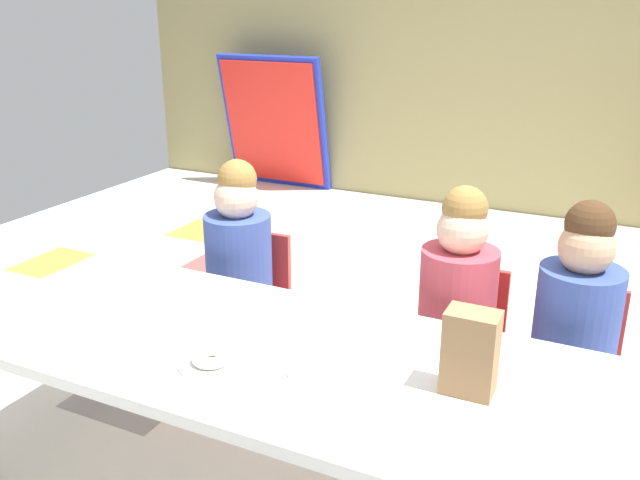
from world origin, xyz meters
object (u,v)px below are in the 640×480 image
(seated_child_middle_seat, at_px, (459,292))
(paper_bag_brown, at_px, (470,352))
(folded_activity_table, at_px, (274,123))
(paper_plate_near_edge, at_px, (212,363))
(craft_table, at_px, (304,369))
(donut_powdered_on_plate, at_px, (211,357))
(seated_child_far_right, at_px, (577,314))
(seated_child_near_camera, at_px, (240,253))
(paper_plate_center_table, at_px, (321,371))

(seated_child_middle_seat, bearing_deg, paper_bag_brown, -73.05)
(folded_activity_table, distance_m, paper_plate_near_edge, 3.90)
(craft_table, distance_m, paper_bag_brown, 0.48)
(seated_child_middle_seat, bearing_deg, donut_powdered_on_plate, -121.88)
(seated_child_far_right, height_order, paper_bag_brown, seated_child_far_right)
(seated_child_near_camera, height_order, paper_plate_center_table, seated_child_near_camera)
(seated_child_near_camera, relative_size, paper_plate_near_edge, 5.10)
(seated_child_near_camera, distance_m, seated_child_far_right, 1.25)
(seated_child_middle_seat, distance_m, donut_powdered_on_plate, 0.90)
(craft_table, xyz_separation_m, seated_child_middle_seat, (0.27, 0.61, 0.04))
(seated_child_middle_seat, distance_m, folded_activity_table, 3.52)
(seated_child_middle_seat, bearing_deg, craft_table, -113.96)
(seated_child_middle_seat, relative_size, donut_powdered_on_plate, 8.51)
(seated_child_far_right, bearing_deg, paper_plate_near_edge, -138.24)
(folded_activity_table, relative_size, paper_bag_brown, 4.94)
(paper_plate_near_edge, xyz_separation_m, donut_powdered_on_plate, (0.00, 0.00, 0.02))
(paper_bag_brown, height_order, donut_powdered_on_plate, paper_bag_brown)
(seated_child_near_camera, relative_size, seated_child_middle_seat, 1.00)
(seated_child_far_right, distance_m, donut_powdered_on_plate, 1.15)
(craft_table, distance_m, folded_activity_table, 3.87)
(seated_child_near_camera, bearing_deg, paper_plate_near_edge, -62.72)
(paper_plate_center_table, bearing_deg, paper_bag_brown, 12.52)
(seated_child_middle_seat, height_order, seated_child_far_right, same)
(paper_plate_near_edge, bearing_deg, paper_bag_brown, 14.86)
(seated_child_near_camera, distance_m, paper_plate_near_edge, 0.86)
(seated_child_near_camera, distance_m, folded_activity_table, 3.04)
(paper_plate_near_edge, xyz_separation_m, paper_plate_center_table, (0.28, 0.09, 0.00))
(folded_activity_table, bearing_deg, paper_bag_brown, -53.62)
(donut_powdered_on_plate, bearing_deg, seated_child_middle_seat, 58.12)
(seated_child_middle_seat, relative_size, folded_activity_table, 0.84)
(seated_child_far_right, bearing_deg, paper_bag_brown, -108.76)
(craft_table, bearing_deg, seated_child_near_camera, 134.35)
(folded_activity_table, xyz_separation_m, donut_powdered_on_plate, (1.78, -3.47, 0.04))
(craft_table, relative_size, seated_child_near_camera, 2.37)
(craft_table, distance_m, paper_plate_near_edge, 0.26)
(seated_child_near_camera, height_order, donut_powdered_on_plate, seated_child_near_camera)
(donut_powdered_on_plate, bearing_deg, folded_activity_table, 117.09)
(folded_activity_table, bearing_deg, donut_powdered_on_plate, -62.91)
(craft_table, distance_m, seated_child_near_camera, 0.86)
(paper_plate_center_table, height_order, donut_powdered_on_plate, donut_powdered_on_plate)
(paper_plate_near_edge, bearing_deg, seated_child_near_camera, 117.28)
(folded_activity_table, xyz_separation_m, paper_plate_center_table, (2.06, -3.38, 0.02))
(paper_plate_center_table, bearing_deg, seated_child_near_camera, 135.22)
(seated_child_near_camera, relative_size, donut_powdered_on_plate, 8.51)
(seated_child_far_right, relative_size, paper_plate_center_table, 5.10)
(folded_activity_table, distance_m, paper_bag_brown, 4.10)
(paper_bag_brown, bearing_deg, folded_activity_table, 126.38)
(seated_child_middle_seat, xyz_separation_m, donut_powdered_on_plate, (-0.48, -0.76, 0.02))
(seated_child_far_right, height_order, paper_plate_center_table, seated_child_far_right)
(seated_child_near_camera, bearing_deg, paper_bag_brown, -29.36)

